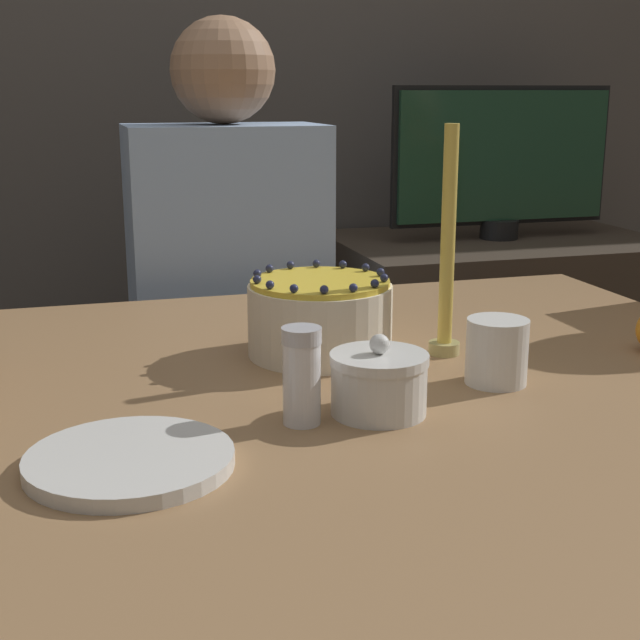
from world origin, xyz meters
The scene contains 11 objects.
wall_behind centered at (0.00, 1.40, 1.30)m, with size 8.00×0.05×2.60m.
dining_table centered at (0.00, 0.00, 0.64)m, with size 1.51×1.20×0.73m.
cake centered at (0.10, 0.18, 0.78)m, with size 0.21×0.21×0.12m.
sugar_bowl centered at (0.10, -0.08, 0.76)m, with size 0.12×0.12×0.10m.
sugar_shaker centered at (0.01, -0.08, 0.78)m, with size 0.05×0.05×0.11m.
plate_stack centered at (-0.20, -0.15, 0.73)m, with size 0.21×0.21×0.02m.
candle centered at (0.28, 0.13, 0.86)m, with size 0.05×0.05×0.33m.
cup centered at (0.29, -0.01, 0.77)m, with size 0.08×0.08×0.09m.
person_man_blue_shirt centered at (0.08, 0.80, 0.54)m, with size 0.40×0.34×1.24m.
side_cabinet centered at (0.86, 1.08, 0.36)m, with size 0.85×0.56×0.72m.
tv_monitor centered at (0.86, 1.08, 0.93)m, with size 0.60×0.10×0.39m.
Camera 1 is at (-0.25, -1.02, 1.10)m, focal length 50.00 mm.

